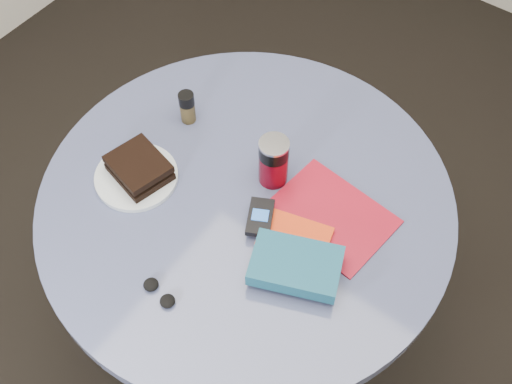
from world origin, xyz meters
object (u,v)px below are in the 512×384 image
Objects in this scene: table at (247,233)px; headphones at (159,293)px; sandwich at (139,168)px; red_book at (295,237)px; pepper_grinder at (187,107)px; soda_can at (274,161)px; mp3_player at (260,217)px; novel at (296,265)px; plate at (136,177)px; magazine at (331,216)px.

headphones is at bearing -89.84° from table.
table is 0.33m from sandwich.
red_book is 0.33m from headphones.
pepper_grinder is at bearing 96.58° from sandwich.
red_book is (0.40, 0.07, -0.03)m from sandwich.
mp3_player is at bearing -67.54° from soda_can.
soda_can reaches higher than novel.
soda_can is (0.26, 0.19, 0.03)m from sandwich.
soda_can reaches higher than pepper_grinder.
plate is 1.29× the size of red_book.
magazine is 0.11m from red_book.
pepper_grinder is at bearing 175.01° from soda_can.
plate is 1.26× the size of sandwich.
plate is 0.03m from sandwich.
novel is (0.02, -0.17, 0.03)m from magazine.
mp3_player is (0.34, -0.15, -0.02)m from pepper_grinder.
pepper_grinder is 0.46m from magazine.
plate is at bearing 176.66° from red_book.
table is 3.68× the size of magazine.
soda_can is (0.02, 0.09, 0.23)m from table.
red_book is (0.14, -0.11, -0.06)m from soda_can.
sandwich is (0.01, 0.01, 0.03)m from plate.
mp3_player is (-0.12, -0.11, 0.02)m from magazine.
magazine is at bearing 42.83° from mp3_player.
plate reaches higher than magazine.
plate is 0.75× the size of magazine.
sandwich reaches higher than magazine.
soda_can is 0.40m from headphones.
table is 0.32m from plate.
sandwich is 1.73× the size of headphones.
soda_can is 0.19m from magazine.
soda_can is at bearing 114.02° from novel.
sandwich is at bearing 175.47° from red_book.
pepper_grinder is 0.59× the size of red_book.
magazine is 0.43m from headphones.
pepper_grinder reaches higher than red_book.
headphones is at bearing -57.61° from pepper_grinder.
novel reaches higher than headphones.
table is 0.30m from novel.
sandwich is 1.02× the size of red_book.
red_book is at bearing -9.56° from table.
mp3_player is (0.32, 0.07, 0.02)m from plate.
soda_can is 0.50× the size of magazine.
red_book is (0.16, -0.03, 0.17)m from table.
table is 7.43× the size of soda_can.
magazine is (0.44, 0.18, -0.03)m from sandwich.
red_book is 0.81× the size of novel.
novel is (0.46, 0.01, 0.03)m from plate.
magazine is (0.44, 0.19, -0.00)m from plate.
table is at bearing 155.44° from red_book.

